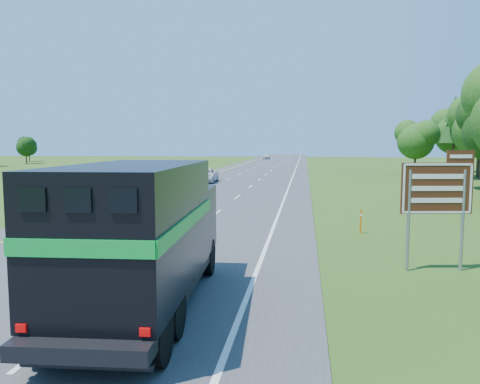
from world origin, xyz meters
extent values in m
cube|color=#38383A|center=(0.00, 50.00, 0.02)|extent=(15.00, 260.00, 0.04)
cube|color=yellow|center=(-5.50, 50.00, 0.04)|extent=(0.15, 260.00, 0.01)
cube|color=white|center=(5.50, 50.00, 0.04)|extent=(0.15, 260.00, 0.01)
cylinder|color=black|center=(1.86, 7.19, 0.60)|extent=(0.42, 1.14, 1.12)
cylinder|color=black|center=(4.00, 7.32, 0.60)|extent=(0.42, 1.14, 1.12)
cylinder|color=black|center=(2.15, 2.31, 0.60)|extent=(0.42, 1.14, 1.12)
cylinder|color=black|center=(4.28, 2.44, 0.60)|extent=(0.42, 1.14, 1.12)
cylinder|color=black|center=(2.22, 1.09, 0.60)|extent=(0.42, 1.14, 1.12)
cylinder|color=black|center=(4.35, 1.22, 0.60)|extent=(0.42, 1.14, 1.12)
cube|color=black|center=(3.12, 4.00, 0.72)|extent=(2.92, 8.28, 0.29)
cube|color=black|center=(2.93, 7.15, 1.83)|extent=(2.60, 1.98, 1.94)
cube|color=black|center=(2.88, 8.09, 2.34)|extent=(2.24, 0.19, 0.61)
cube|color=black|center=(3.16, 3.29, 2.27)|extent=(2.89, 6.05, 2.80)
cube|color=#089E30|center=(3.33, 0.32, 2.41)|extent=(2.54, 0.19, 0.31)
cube|color=#089E30|center=(1.87, 3.21, 2.41)|extent=(0.39, 5.90, 0.31)
cube|color=#089E30|center=(4.45, 3.36, 2.41)|extent=(0.39, 5.90, 0.31)
cube|color=black|center=(2.57, 0.27, 3.21)|extent=(0.46, 0.07, 0.41)
cube|color=black|center=(3.33, 0.32, 3.21)|extent=(0.46, 0.07, 0.41)
cube|color=black|center=(4.10, 0.36, 3.21)|extent=(0.46, 0.07, 0.41)
cube|color=black|center=(3.33, 0.44, 0.35)|extent=(2.35, 0.26, 0.10)
cube|color=#B20505|center=(2.27, 0.26, 1.02)|extent=(0.19, 0.05, 0.14)
cube|color=#B20505|center=(4.40, 0.38, 1.02)|extent=(0.19, 0.05, 0.14)
imported|color=silver|center=(-3.75, 42.23, 0.84)|extent=(3.01, 5.90, 1.60)
imported|color=silver|center=(-3.42, 121.03, 0.80)|extent=(1.81, 4.45, 1.51)
cylinder|color=gray|center=(10.33, 8.76, 1.66)|extent=(0.11, 0.11, 3.31)
cylinder|color=gray|center=(12.08, 9.03, 1.66)|extent=(0.11, 0.11, 3.31)
cube|color=#471F0F|center=(11.21, 8.89, 2.70)|extent=(2.30, 0.41, 1.66)
cube|color=#471F0F|center=(11.92, 9.00, 3.73)|extent=(0.88, 0.20, 0.40)
cube|color=white|center=(11.21, 8.86, 2.70)|extent=(2.18, 0.34, 1.59)
cube|color=#D7600B|center=(9.59, 15.16, 0.56)|extent=(0.08, 0.04, 1.11)
cube|color=white|center=(9.59, 15.16, 0.86)|extent=(0.09, 0.05, 0.12)
camera|label=1|loc=(6.99, -6.79, 4.11)|focal=35.00mm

